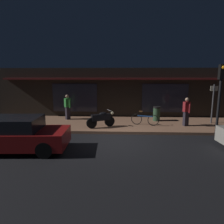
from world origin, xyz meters
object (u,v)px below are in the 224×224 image
sign_post (213,101)px  person_photographer (68,106)px  trash_bin (157,114)px  parked_car_near (16,134)px  traffic_light_pole (220,89)px  bicycle_parked (145,119)px  motorcycle (101,119)px  person_bystander (186,111)px

sign_post → person_photographer: bearing=175.7°
trash_bin → parked_car_near: (-6.65, -5.29, 0.08)m
sign_post → traffic_light_pole: 3.10m
traffic_light_pole → bicycle_parked: bearing=147.7°
bicycle_parked → parked_car_near: (-5.74, -4.05, 0.20)m
motorcycle → sign_post: sign_post is taller
bicycle_parked → trash_bin: (0.91, 1.23, 0.11)m
person_bystander → trash_bin: size_ratio=1.80×
person_photographer → sign_post: sign_post is taller
traffic_light_pole → person_photographer: bearing=157.2°
trash_bin → person_bystander: bearing=-40.8°
trash_bin → traffic_light_pole: size_ratio=0.26×
parked_car_near → person_photographer: bearing=82.4°
person_bystander → trash_bin: person_bystander is taller
bicycle_parked → traffic_light_pole: bearing=-32.3°
trash_bin → parked_car_near: bearing=-141.5°
bicycle_parked → person_bystander: bearing=-1.3°
person_bystander → trash_bin: (-1.49, 1.29, -0.41)m
parked_car_near → bicycle_parked: bearing=35.2°
trash_bin → parked_car_near: parked_car_near is taller
traffic_light_pole → parked_car_near: (-9.01, -1.99, -1.77)m
traffic_light_pole → trash_bin: bearing=125.5°
motorcycle → person_bystander: (4.94, 0.56, 0.38)m
sign_post → trash_bin: 3.47m
bicycle_parked → person_photographer: size_ratio=0.96×
person_photographer → traffic_light_pole: size_ratio=0.46×
bicycle_parked → trash_bin: size_ratio=1.73×
motorcycle → traffic_light_pole: (5.81, -1.45, 1.83)m
motorcycle → person_bystander: 4.99m
person_bystander → sign_post: 2.04m
bicycle_parked → sign_post: size_ratio=0.67×
traffic_light_pole → parked_car_near: bearing=-167.6°
person_bystander → trash_bin: 2.01m
trash_bin → traffic_light_pole: bearing=-54.5°
person_photographer → trash_bin: bearing=-1.8°
motorcycle → person_photographer: person_photographer is taller
bicycle_parked → person_bystander: (2.40, -0.06, 0.52)m
person_bystander → traffic_light_pole: 2.62m
motorcycle → parked_car_near: (-3.20, -3.44, 0.06)m
motorcycle → bicycle_parked: (2.54, 0.62, -0.14)m
person_bystander → person_photographer: bearing=168.8°
motorcycle → parked_car_near: bearing=-133.0°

